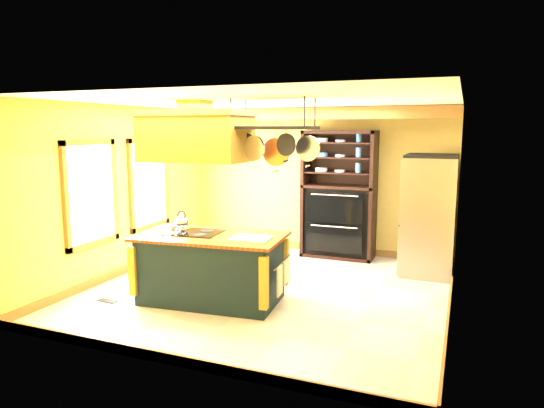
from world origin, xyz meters
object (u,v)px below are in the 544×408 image
Objects in this scene: kitchen_island at (211,267)px; range_hood at (196,135)px; pot_rack at (274,136)px; hutch at (339,209)px; refrigerator at (428,217)px.

kitchen_island is 1.38× the size of range_hood.
pot_rack is (1.10, 0.01, -0.02)m from range_hood.
pot_rack reaches higher than hutch.
refrigerator reaches higher than kitchen_island.
range_hood is 0.64× the size of hutch.
refrigerator is at bearing -17.82° from hutch.
range_hood is 1.31× the size of pot_rack.
pot_rack is 0.60× the size of refrigerator.
pot_rack reaches higher than kitchen_island.
kitchen_island is 1.99m from pot_rack.
range_hood is 0.78× the size of refrigerator.
pot_rack is (0.91, 0.01, 1.77)m from kitchen_island.
range_hood is at bearing 174.84° from kitchen_island.
range_hood is (-0.20, -0.00, 1.79)m from kitchen_island.
refrigerator is (2.63, 2.44, 0.45)m from kitchen_island.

